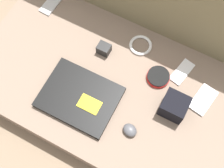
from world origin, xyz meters
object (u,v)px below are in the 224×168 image
(speaker_puck, at_px, (158,77))
(laptop, at_px, (80,97))
(charger_brick, at_px, (104,49))
(phone_silver, at_px, (203,100))
(computer_mouse, at_px, (130,130))
(camera_pouch, at_px, (174,106))
(phone_small, at_px, (182,72))
(phone_black, at_px, (51,5))

(speaker_puck, bearing_deg, laptop, -136.52)
(charger_brick, bearing_deg, phone_silver, -1.05)
(computer_mouse, bearing_deg, camera_pouch, 72.69)
(computer_mouse, xyz_separation_m, phone_small, (0.08, 0.33, -0.01))
(laptop, xyz_separation_m, charger_brick, (-0.02, 0.24, 0.01))
(laptop, height_order, charger_brick, charger_brick)
(speaker_puck, bearing_deg, phone_black, 170.40)
(camera_pouch, distance_m, charger_brick, 0.39)
(phone_silver, bearing_deg, camera_pouch, -124.88)
(laptop, height_order, phone_silver, laptop)
(phone_black, bearing_deg, phone_small, 0.28)
(laptop, bearing_deg, charger_brick, 92.96)
(laptop, relative_size, phone_silver, 2.26)
(speaker_puck, xyz_separation_m, phone_small, (0.08, 0.07, -0.01))
(phone_black, height_order, charger_brick, charger_brick)
(computer_mouse, bearing_deg, speaker_puck, 107.15)
(phone_silver, relative_size, phone_small, 1.06)
(phone_small, xyz_separation_m, camera_pouch, (0.03, -0.17, 0.04))
(camera_pouch, height_order, charger_brick, camera_pouch)
(phone_silver, height_order, camera_pouch, camera_pouch)
(speaker_puck, bearing_deg, computer_mouse, -90.50)
(phone_silver, bearing_deg, charger_brick, -171.14)
(phone_black, relative_size, charger_brick, 2.06)
(computer_mouse, relative_size, phone_black, 0.62)
(camera_pouch, bearing_deg, charger_brick, 164.34)
(phone_black, relative_size, camera_pouch, 1.13)
(laptop, xyz_separation_m, phone_silver, (0.45, 0.23, -0.01))
(laptop, bearing_deg, speaker_puck, 42.61)
(computer_mouse, distance_m, phone_small, 0.34)
(charger_brick, bearing_deg, computer_mouse, -45.63)
(speaker_puck, distance_m, camera_pouch, 0.15)
(phone_silver, relative_size, charger_brick, 2.50)
(phone_black, bearing_deg, camera_pouch, -13.06)
(laptop, distance_m, camera_pouch, 0.38)
(phone_small, bearing_deg, laptop, -125.00)
(camera_pouch, bearing_deg, phone_small, 100.19)
(charger_brick, bearing_deg, speaker_puck, -1.04)
(phone_black, xyz_separation_m, charger_brick, (0.34, -0.10, 0.02))
(computer_mouse, bearing_deg, phone_silver, 68.69)
(laptop, bearing_deg, camera_pouch, 19.70)
(laptop, bearing_deg, phone_silver, 26.08)
(laptop, xyz_separation_m, phone_small, (0.33, 0.31, -0.01))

